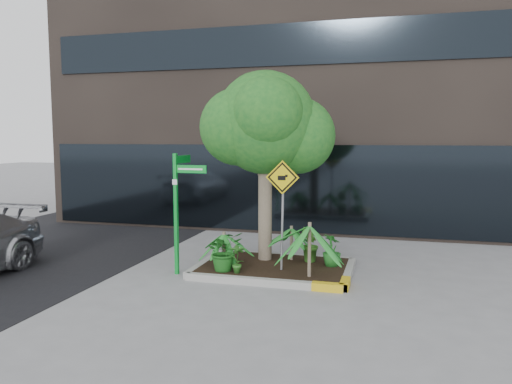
# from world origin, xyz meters

# --- Properties ---
(ground) EXTENTS (80.00, 80.00, 0.00)m
(ground) POSITION_xyz_m (0.00, 0.00, 0.00)
(ground) COLOR gray
(ground) RESTS_ON ground
(asphalt_road) EXTENTS (7.00, 80.00, 0.01)m
(asphalt_road) POSITION_xyz_m (-6.50, 0.00, 0.01)
(asphalt_road) COLOR black
(asphalt_road) RESTS_ON ground
(building) EXTENTS (18.00, 8.00, 15.00)m
(building) POSITION_xyz_m (0.50, 8.50, 7.50)
(building) COLOR #2D2621
(building) RESTS_ON ground
(planter) EXTENTS (3.35, 2.36, 0.15)m
(planter) POSITION_xyz_m (0.23, 0.27, 0.10)
(planter) COLOR #9E9E99
(planter) RESTS_ON ground
(tree) EXTENTS (2.95, 2.62, 4.43)m
(tree) POSITION_xyz_m (-0.13, 0.78, 3.24)
(tree) COLOR gray
(tree) RESTS_ON ground
(palm_front) EXTENTS (1.23, 1.23, 1.37)m
(palm_front) POSITION_xyz_m (1.08, -0.40, 1.17)
(palm_front) COLOR gray
(palm_front) RESTS_ON ground
(palm_left) EXTENTS (0.82, 0.82, 0.91)m
(palm_left) POSITION_xyz_m (-0.87, 0.05, 0.83)
(palm_left) COLOR gray
(palm_left) RESTS_ON ground
(palm_back) EXTENTS (0.88, 0.88, 0.97)m
(palm_back) POSITION_xyz_m (0.47, 0.85, 0.88)
(palm_back) COLOR gray
(palm_back) RESTS_ON ground
(shrub_a) EXTENTS (1.05, 1.05, 0.82)m
(shrub_a) POSITION_xyz_m (-0.70, -0.42, 0.56)
(shrub_a) COLOR #195719
(shrub_a) RESTS_ON planter
(shrub_b) EXTENTS (0.55, 0.55, 0.70)m
(shrub_b) POSITION_xyz_m (1.42, 0.55, 0.50)
(shrub_b) COLOR #206D21
(shrub_b) RESTS_ON planter
(shrub_c) EXTENTS (0.36, 0.36, 0.61)m
(shrub_c) POSITION_xyz_m (-0.38, -0.53, 0.45)
(shrub_c) COLOR #2B6C21
(shrub_c) RESTS_ON planter
(shrub_d) EXTENTS (0.57, 0.57, 0.81)m
(shrub_d) POSITION_xyz_m (0.92, 0.74, 0.56)
(shrub_d) COLOR #316C1F
(shrub_d) RESTS_ON planter
(street_sign_post) EXTENTS (0.77, 0.76, 2.58)m
(street_sign_post) POSITION_xyz_m (-1.72, -0.38, 1.60)
(street_sign_post) COLOR #0E9A2E
(street_sign_post) RESTS_ON ground
(cattle_sign) EXTENTS (0.71, 0.20, 2.30)m
(cattle_sign) POSITION_xyz_m (0.44, -0.00, 1.70)
(cattle_sign) COLOR slate
(cattle_sign) RESTS_ON ground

